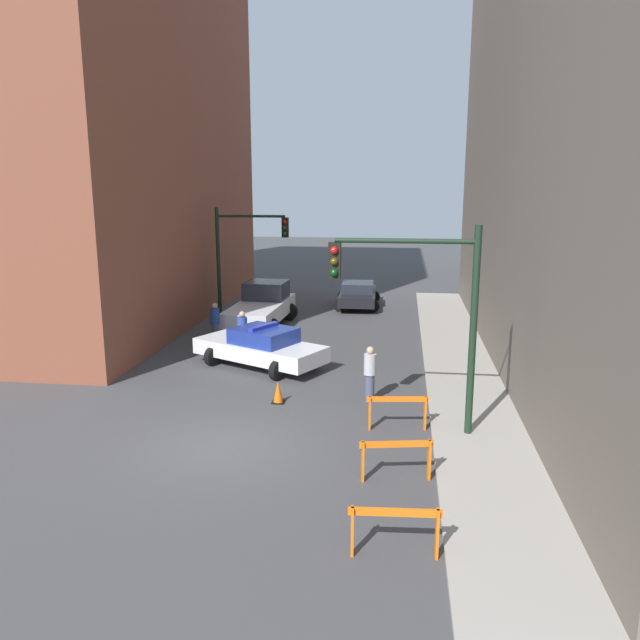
{
  "coord_description": "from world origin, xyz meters",
  "views": [
    {
      "loc": [
        4.13,
        -13.74,
        6.27
      ],
      "look_at": [
        1.46,
        6.5,
        1.79
      ],
      "focal_mm": 35.0,
      "sensor_mm": 36.0,
      "label": 1
    }
  ],
  "objects_px": {
    "parked_car_near": "(358,294)",
    "pedestrian_corner": "(215,323)",
    "police_car": "(261,347)",
    "pedestrian_crossing": "(243,332)",
    "traffic_cone": "(278,392)",
    "traffic_light_far": "(241,247)",
    "white_truck": "(262,306)",
    "traffic_light_near": "(426,299)",
    "barrier_back": "(397,407)",
    "barrier_mid": "(396,453)",
    "pedestrian_sidewalk": "(370,373)",
    "barrier_front": "(395,524)"
  },
  "relations": [
    {
      "from": "parked_car_near",
      "to": "pedestrian_corner",
      "type": "height_order",
      "value": "pedestrian_corner"
    },
    {
      "from": "police_car",
      "to": "pedestrian_crossing",
      "type": "bearing_deg",
      "value": 62.82
    },
    {
      "from": "parked_car_near",
      "to": "traffic_cone",
      "type": "relative_size",
      "value": 6.64
    },
    {
      "from": "traffic_light_far",
      "to": "police_car",
      "type": "xyz_separation_m",
      "value": [
        2.66,
        -7.75,
        -2.67
      ]
    },
    {
      "from": "white_truck",
      "to": "parked_car_near",
      "type": "height_order",
      "value": "white_truck"
    },
    {
      "from": "traffic_light_near",
      "to": "traffic_cone",
      "type": "relative_size",
      "value": 7.93
    },
    {
      "from": "pedestrian_corner",
      "to": "barrier_back",
      "type": "height_order",
      "value": "pedestrian_corner"
    },
    {
      "from": "barrier_mid",
      "to": "pedestrian_sidewalk",
      "type": "bearing_deg",
      "value": 99.58
    },
    {
      "from": "traffic_light_near",
      "to": "barrier_back",
      "type": "distance_m",
      "value": 2.99
    },
    {
      "from": "pedestrian_corner",
      "to": "barrier_mid",
      "type": "distance_m",
      "value": 13.04
    },
    {
      "from": "pedestrian_crossing",
      "to": "barrier_mid",
      "type": "relative_size",
      "value": 1.05
    },
    {
      "from": "pedestrian_sidewalk",
      "to": "barrier_back",
      "type": "relative_size",
      "value": 1.04
    },
    {
      "from": "police_car",
      "to": "barrier_back",
      "type": "bearing_deg",
      "value": -109.4
    },
    {
      "from": "pedestrian_corner",
      "to": "traffic_cone",
      "type": "height_order",
      "value": "pedestrian_corner"
    },
    {
      "from": "traffic_light_far",
      "to": "barrier_front",
      "type": "bearing_deg",
      "value": -68.13
    },
    {
      "from": "white_truck",
      "to": "barrier_back",
      "type": "relative_size",
      "value": 3.45
    },
    {
      "from": "police_car",
      "to": "pedestrian_corner",
      "type": "bearing_deg",
      "value": 68.53
    },
    {
      "from": "traffic_light_near",
      "to": "traffic_light_far",
      "type": "distance_m",
      "value": 15.38
    },
    {
      "from": "traffic_light_far",
      "to": "barrier_mid",
      "type": "height_order",
      "value": "traffic_light_far"
    },
    {
      "from": "traffic_light_near",
      "to": "pedestrian_corner",
      "type": "relative_size",
      "value": 3.13
    },
    {
      "from": "police_car",
      "to": "traffic_cone",
      "type": "distance_m",
      "value": 3.76
    },
    {
      "from": "traffic_light_near",
      "to": "pedestrian_corner",
      "type": "xyz_separation_m",
      "value": [
        -7.87,
        8.24,
        -2.67
      ]
    },
    {
      "from": "pedestrian_sidewalk",
      "to": "barrier_mid",
      "type": "relative_size",
      "value": 1.05
    },
    {
      "from": "parked_car_near",
      "to": "barrier_mid",
      "type": "bearing_deg",
      "value": -85.18
    },
    {
      "from": "police_car",
      "to": "pedestrian_sidewalk",
      "type": "height_order",
      "value": "pedestrian_sidewalk"
    },
    {
      "from": "pedestrian_crossing",
      "to": "traffic_light_near",
      "type": "bearing_deg",
      "value": 162.28
    },
    {
      "from": "traffic_light_far",
      "to": "parked_car_near",
      "type": "xyz_separation_m",
      "value": [
        5.22,
        3.48,
        -2.72
      ]
    },
    {
      "from": "pedestrian_sidewalk",
      "to": "barrier_mid",
      "type": "distance_m",
      "value": 5.0
    },
    {
      "from": "traffic_light_near",
      "to": "pedestrian_crossing",
      "type": "relative_size",
      "value": 3.13
    },
    {
      "from": "traffic_light_near",
      "to": "barrier_back",
      "type": "bearing_deg",
      "value": 155.03
    },
    {
      "from": "pedestrian_sidewalk",
      "to": "traffic_cone",
      "type": "relative_size",
      "value": 2.53
    },
    {
      "from": "traffic_light_far",
      "to": "white_truck",
      "type": "xyz_separation_m",
      "value": [
        1.28,
        -1.5,
        -2.49
      ]
    },
    {
      "from": "barrier_front",
      "to": "barrier_back",
      "type": "distance_m",
      "value": 5.71
    },
    {
      "from": "parked_car_near",
      "to": "pedestrian_corner",
      "type": "xyz_separation_m",
      "value": [
        -5.06,
        -8.36,
        0.19
      ]
    },
    {
      "from": "barrier_front",
      "to": "police_car",
      "type": "bearing_deg",
      "value": 113.89
    },
    {
      "from": "traffic_light_far",
      "to": "white_truck",
      "type": "height_order",
      "value": "traffic_light_far"
    },
    {
      "from": "traffic_light_far",
      "to": "police_car",
      "type": "bearing_deg",
      "value": -71.04
    },
    {
      "from": "traffic_cone",
      "to": "parked_car_near",
      "type": "bearing_deg",
      "value": 85.13
    },
    {
      "from": "traffic_light_near",
      "to": "pedestrian_corner",
      "type": "height_order",
      "value": "traffic_light_near"
    },
    {
      "from": "pedestrian_corner",
      "to": "pedestrian_crossing",
      "type": "bearing_deg",
      "value": -106.16
    },
    {
      "from": "pedestrian_corner",
      "to": "police_car",
      "type": "bearing_deg",
      "value": -111.04
    },
    {
      "from": "police_car",
      "to": "traffic_cone",
      "type": "height_order",
      "value": "police_car"
    },
    {
      "from": "pedestrian_sidewalk",
      "to": "barrier_mid",
      "type": "xyz_separation_m",
      "value": [
        0.83,
        -4.93,
        -0.24
      ]
    },
    {
      "from": "barrier_front",
      "to": "barrier_back",
      "type": "bearing_deg",
      "value": 90.14
    },
    {
      "from": "police_car",
      "to": "traffic_cone",
      "type": "bearing_deg",
      "value": -132.17
    },
    {
      "from": "traffic_light_near",
      "to": "barrier_back",
      "type": "xyz_separation_m",
      "value": [
        -0.61,
        0.28,
        -2.91
      ]
    },
    {
      "from": "traffic_light_near",
      "to": "barrier_front",
      "type": "xyz_separation_m",
      "value": [
        -0.59,
        -5.43,
        -2.91
      ]
    },
    {
      "from": "barrier_front",
      "to": "traffic_light_far",
      "type": "bearing_deg",
      "value": 111.87
    },
    {
      "from": "traffic_light_far",
      "to": "barrier_mid",
      "type": "bearing_deg",
      "value": -64.66
    },
    {
      "from": "traffic_light_near",
      "to": "traffic_light_far",
      "type": "bearing_deg",
      "value": 121.49
    }
  ]
}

